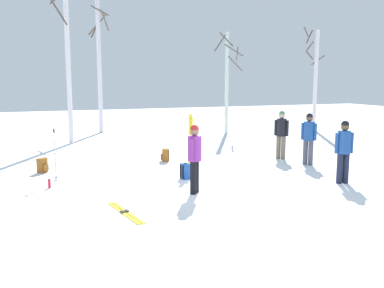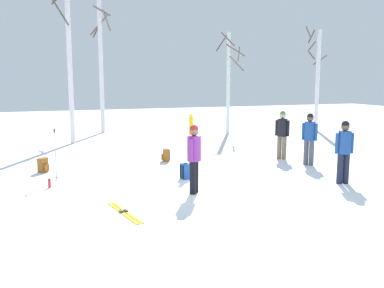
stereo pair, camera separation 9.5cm
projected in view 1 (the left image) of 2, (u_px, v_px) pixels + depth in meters
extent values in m
plane|color=white|center=(232.00, 190.00, 10.72)|extent=(60.00, 60.00, 0.00)
cylinder|color=#1E2338|center=(346.00, 168.00, 11.39)|extent=(0.16, 0.16, 0.82)
cylinder|color=#1E2338|center=(340.00, 169.00, 11.37)|extent=(0.16, 0.16, 0.82)
cylinder|color=#1E478C|center=(344.00, 142.00, 11.27)|extent=(0.34, 0.34, 0.62)
sphere|color=brown|center=(345.00, 127.00, 11.21)|extent=(0.22, 0.22, 0.22)
sphere|color=black|center=(345.00, 124.00, 11.20)|extent=(0.21, 0.21, 0.21)
cylinder|color=#1E478C|center=(352.00, 143.00, 11.30)|extent=(0.10, 0.10, 0.56)
cylinder|color=#1E478C|center=(337.00, 143.00, 11.25)|extent=(0.10, 0.10, 0.56)
cylinder|color=black|center=(193.00, 178.00, 10.30)|extent=(0.16, 0.16, 0.82)
cylinder|color=black|center=(196.00, 176.00, 10.47)|extent=(0.16, 0.16, 0.82)
cylinder|color=purple|center=(195.00, 148.00, 10.27)|extent=(0.34, 0.34, 0.62)
sphere|color=#997051|center=(195.00, 131.00, 10.21)|extent=(0.22, 0.22, 0.22)
sphere|color=#B22626|center=(195.00, 129.00, 10.20)|extent=(0.21, 0.21, 0.21)
cylinder|color=purple|center=(192.00, 150.00, 10.08)|extent=(0.10, 0.10, 0.56)
cylinder|color=purple|center=(197.00, 148.00, 10.47)|extent=(0.10, 0.10, 0.56)
cylinder|color=#4C4C56|center=(305.00, 152.00, 13.89)|extent=(0.16, 0.16, 0.82)
cylinder|color=#4C4C56|center=(311.00, 153.00, 13.79)|extent=(0.16, 0.16, 0.82)
cylinder|color=#1E478C|center=(309.00, 131.00, 13.73)|extent=(0.34, 0.34, 0.62)
sphere|color=brown|center=(309.00, 118.00, 13.67)|extent=(0.22, 0.22, 0.22)
sphere|color=black|center=(310.00, 116.00, 13.66)|extent=(0.21, 0.21, 0.21)
cylinder|color=#1E478C|center=(303.00, 131.00, 13.85)|extent=(0.10, 0.10, 0.56)
cylinder|color=#1E478C|center=(315.00, 132.00, 13.62)|extent=(0.10, 0.10, 0.56)
cylinder|color=#72604C|center=(283.00, 148.00, 14.83)|extent=(0.16, 0.16, 0.82)
cylinder|color=#72604C|center=(278.00, 147.00, 14.92)|extent=(0.16, 0.16, 0.82)
cylinder|color=black|center=(281.00, 127.00, 14.76)|extent=(0.34, 0.34, 0.62)
sphere|color=beige|center=(282.00, 115.00, 14.70)|extent=(0.22, 0.22, 0.22)
sphere|color=#4C8C4C|center=(282.00, 114.00, 14.69)|extent=(0.21, 0.21, 0.21)
cylinder|color=black|center=(287.00, 128.00, 14.66)|extent=(0.10, 0.10, 0.56)
cylinder|color=black|center=(276.00, 128.00, 14.87)|extent=(0.10, 0.10, 0.56)
cube|color=yellow|center=(189.00, 144.00, 12.89)|extent=(0.10, 0.04, 1.67)
cube|color=yellow|center=(189.00, 116.00, 12.75)|extent=(0.06, 0.03, 0.10)
cube|color=yellow|center=(191.00, 144.00, 12.89)|extent=(0.10, 0.04, 1.67)
cube|color=yellow|center=(191.00, 116.00, 12.76)|extent=(0.06, 0.03, 0.10)
cube|color=yellow|center=(128.00, 212.00, 8.91)|extent=(0.38, 1.65, 0.02)
cube|color=#333338|center=(127.00, 211.00, 8.94)|extent=(0.08, 0.13, 0.03)
cube|color=yellow|center=(123.00, 213.00, 8.85)|extent=(0.38, 1.65, 0.02)
cube|color=#333338|center=(122.00, 211.00, 8.89)|extent=(0.08, 0.13, 0.03)
cylinder|color=#B2B2BC|center=(55.00, 156.00, 11.73)|extent=(0.02, 0.10, 1.35)
cylinder|color=black|center=(54.00, 130.00, 11.62)|extent=(0.04, 0.04, 0.10)
cylinder|color=black|center=(56.00, 177.00, 11.82)|extent=(0.07, 0.07, 0.01)
cylinder|color=#B2B2BC|center=(55.00, 157.00, 11.62)|extent=(0.02, 0.10, 1.35)
cylinder|color=black|center=(54.00, 131.00, 11.51)|extent=(0.04, 0.04, 0.10)
cylinder|color=black|center=(56.00, 178.00, 11.72)|extent=(0.07, 0.07, 0.01)
cube|color=#99591E|center=(42.00, 165.00, 12.73)|extent=(0.32, 0.33, 0.44)
cube|color=#99591E|center=(46.00, 168.00, 12.69)|extent=(0.18, 0.18, 0.20)
cube|color=black|center=(38.00, 165.00, 12.71)|extent=(0.04, 0.04, 0.37)
cube|color=black|center=(41.00, 165.00, 12.84)|extent=(0.04, 0.04, 0.37)
cube|color=#99591E|center=(165.00, 155.00, 14.45)|extent=(0.25, 0.29, 0.44)
cube|color=#99591E|center=(162.00, 157.00, 14.44)|extent=(0.10, 0.20, 0.20)
cube|color=black|center=(168.00, 155.00, 14.54)|extent=(0.03, 0.04, 0.37)
cube|color=black|center=(169.00, 155.00, 14.40)|extent=(0.03, 0.04, 0.37)
cube|color=#1E4C99|center=(185.00, 171.00, 11.91)|extent=(0.24, 0.29, 0.44)
cube|color=#1E4C99|center=(189.00, 173.00, 11.99)|extent=(0.09, 0.20, 0.20)
cube|color=black|center=(183.00, 172.00, 11.79)|extent=(0.03, 0.04, 0.37)
cube|color=black|center=(180.00, 171.00, 11.91)|extent=(0.03, 0.04, 0.37)
cylinder|color=red|center=(49.00, 184.00, 10.91)|extent=(0.07, 0.07, 0.22)
cylinder|color=black|center=(49.00, 179.00, 10.89)|extent=(0.05, 0.05, 0.02)
cylinder|color=white|center=(68.00, 54.00, 17.94)|extent=(0.21, 0.21, 7.76)
cylinder|color=brown|center=(58.00, 10.00, 17.27)|extent=(0.72, 0.78, 1.27)
cylinder|color=silver|center=(99.00, 63.00, 21.74)|extent=(0.22, 0.22, 7.30)
cylinder|color=brown|center=(100.00, 11.00, 20.96)|extent=(0.92, 0.21, 0.47)
cylinder|color=brown|center=(105.00, 21.00, 21.32)|extent=(0.54, 0.75, 0.94)
cylinder|color=brown|center=(94.00, 31.00, 21.61)|extent=(0.48, 0.43, 0.72)
cylinder|color=brown|center=(97.00, 24.00, 21.89)|extent=(1.01, 0.18, 1.14)
cylinder|color=silver|center=(227.00, 84.00, 21.43)|extent=(0.19, 0.19, 5.16)
cylinder|color=brown|center=(235.00, 64.00, 20.90)|extent=(1.05, 0.52, 0.73)
cylinder|color=brown|center=(237.00, 54.00, 21.19)|extent=(0.46, 0.99, 0.68)
cylinder|color=brown|center=(226.00, 39.00, 20.78)|extent=(0.63, 0.44, 0.71)
cylinder|color=brown|center=(220.00, 43.00, 21.41)|extent=(0.86, 0.50, 0.92)
cylinder|color=brown|center=(234.00, 50.00, 20.71)|extent=(1.15, 0.31, 0.57)
cylinder|color=silver|center=(316.00, 81.00, 23.10)|extent=(0.22, 0.22, 5.46)
cylinder|color=brown|center=(309.00, 55.00, 22.82)|extent=(0.25, 0.87, 0.51)
cylinder|color=brown|center=(309.00, 37.00, 22.98)|extent=(0.81, 0.61, 0.80)
cylinder|color=brown|center=(310.00, 46.00, 23.07)|extent=(0.79, 0.49, 0.58)
cylinder|color=brown|center=(307.00, 32.00, 22.72)|extent=(0.55, 1.17, 0.77)
cylinder|color=brown|center=(318.00, 60.00, 23.24)|extent=(0.55, 0.63, 0.57)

